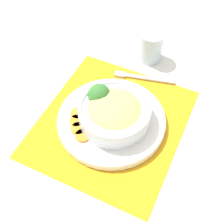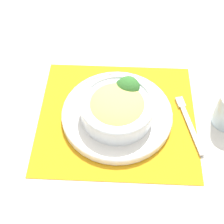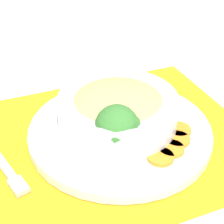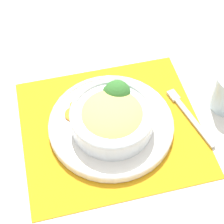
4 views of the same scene
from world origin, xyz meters
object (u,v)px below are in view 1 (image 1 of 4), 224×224
Objects in this scene: bowl at (114,113)px; water_glass at (151,48)px; broccoli_floret at (99,96)px; fork at (138,77)px.

bowl is 1.97× the size of water_glass.
broccoli_floret reaches higher than bowl.
water_glass is at bearing 0.62° from bowl.
fork is at bearing 0.91° from bowl.
water_glass is (0.26, -0.05, -0.02)m from broccoli_floret.
fork is (0.16, -0.05, -0.06)m from broccoli_floret.
fork is (-0.10, -0.00, -0.04)m from water_glass.
bowl reaches higher than fork.
bowl is 1.03× the size of fork.
broccoli_floret is at bearing 148.86° from fork.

